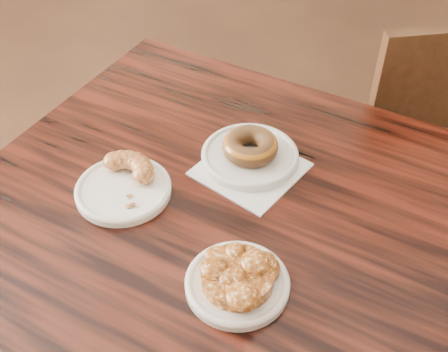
% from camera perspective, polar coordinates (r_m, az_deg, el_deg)
% --- Properties ---
extents(cafe_table, '(1.08, 1.08, 0.75)m').
position_cam_1_polar(cafe_table, '(1.24, -1.19, -15.74)').
color(cafe_table, black).
rests_on(cafe_table, floor).
extents(chair_far, '(0.53, 0.53, 0.90)m').
position_cam_1_polar(chair_far, '(1.60, 17.34, 2.85)').
color(chair_far, black).
rests_on(chair_far, floor).
extents(napkin, '(0.22, 0.22, 0.00)m').
position_cam_1_polar(napkin, '(1.02, 2.68, 0.70)').
color(napkin, white).
rests_on(napkin, cafe_table).
extents(plate_donut, '(0.18, 0.18, 0.01)m').
position_cam_1_polar(plate_donut, '(1.03, 2.64, 2.04)').
color(plate_donut, silver).
rests_on(plate_donut, napkin).
extents(plate_cruller, '(0.17, 0.17, 0.01)m').
position_cam_1_polar(plate_cruller, '(0.99, -10.18, -1.41)').
color(plate_cruller, white).
rests_on(plate_cruller, cafe_table).
extents(plate_fritter, '(0.16, 0.16, 0.01)m').
position_cam_1_polar(plate_fritter, '(0.84, 1.35, -10.90)').
color(plate_fritter, white).
rests_on(plate_fritter, cafe_table).
extents(glazed_donut, '(0.10, 0.10, 0.04)m').
position_cam_1_polar(glazed_donut, '(1.02, 2.69, 3.06)').
color(glazed_donut, brown).
rests_on(glazed_donut, plate_donut).
extents(apple_fritter, '(0.15, 0.15, 0.04)m').
position_cam_1_polar(apple_fritter, '(0.82, 1.38, -9.94)').
color(apple_fritter, '#4B2008').
rests_on(apple_fritter, plate_fritter).
extents(cruller_fragment, '(0.12, 0.12, 0.03)m').
position_cam_1_polar(cruller_fragment, '(0.97, -10.35, -0.44)').
color(cruller_fragment, maroon).
rests_on(cruller_fragment, plate_cruller).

